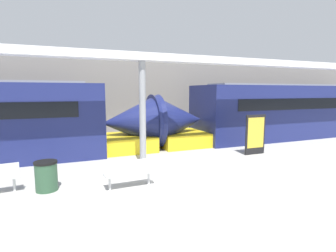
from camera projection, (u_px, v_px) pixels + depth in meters
name	position (u px, v px, depth m)	size (l,w,h in m)	color
ground_plane	(200.00, 186.00, 7.77)	(60.00, 60.00, 0.00)	#B2AFA8
station_wall	(126.00, 96.00, 16.16)	(56.00, 0.20, 5.00)	gray
train_left	(300.00, 112.00, 16.47)	(19.51, 2.93, 3.20)	navy
bench_near	(130.00, 171.00, 7.52)	(1.48, 0.49, 0.86)	silver
trash_bin	(46.00, 176.00, 7.34)	(0.62, 0.62, 0.84)	#2D5138
poster_board	(255.00, 134.00, 11.55)	(1.02, 0.07, 1.77)	black
support_column_near	(143.00, 114.00, 9.83)	(0.25, 0.25, 3.89)	gray
canopy_beam	(142.00, 57.00, 9.56)	(28.00, 0.60, 0.28)	silver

